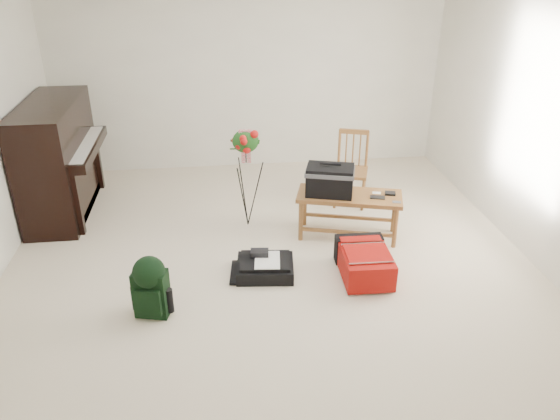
{
  "coord_description": "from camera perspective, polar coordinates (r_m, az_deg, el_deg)",
  "views": [
    {
      "loc": [
        -0.45,
        -4.26,
        2.81
      ],
      "look_at": [
        0.11,
        0.35,
        0.48
      ],
      "focal_mm": 35.0,
      "sensor_mm": 36.0,
      "label": 1
    }
  ],
  "objects": [
    {
      "name": "wall_right",
      "position": [
        5.42,
        26.67,
        7.07
      ],
      "size": [
        0.04,
        5.5,
        2.5
      ],
      "primitive_type": "cube",
      "color": "silver",
      "rests_on": "floor"
    },
    {
      "name": "red_suitcase",
      "position": [
        5.11,
        8.68,
        -5.12
      ],
      "size": [
        0.45,
        0.65,
        0.27
      ],
      "rotation": [
        0.0,
        0.0,
        -0.03
      ],
      "color": "red",
      "rests_on": "floor"
    },
    {
      "name": "bench",
      "position": [
        5.49,
        5.93,
        2.46
      ],
      "size": [
        1.13,
        0.69,
        0.81
      ],
      "rotation": [
        0.0,
        0.0,
        -0.28
      ],
      "color": "#9A6032",
      "rests_on": "floor"
    },
    {
      "name": "wall_back",
      "position": [
        7.2,
        -3.32,
        14.1
      ],
      "size": [
        5.0,
        0.04,
        2.5
      ],
      "primitive_type": "cube",
      "color": "silver",
      "rests_on": "floor"
    },
    {
      "name": "flower_stand",
      "position": [
        5.73,
        -3.5,
        3.28
      ],
      "size": [
        0.38,
        0.38,
        1.11
      ],
      "rotation": [
        0.0,
        0.0,
        -0.1
      ],
      "color": "black",
      "rests_on": "floor"
    },
    {
      "name": "floor",
      "position": [
        5.12,
        -0.77,
        -6.58
      ],
      "size": [
        5.0,
        5.5,
        0.01
      ],
      "primitive_type": "cube",
      "color": "beige",
      "rests_on": "ground"
    },
    {
      "name": "dining_chair",
      "position": [
        6.34,
        7.36,
        4.23
      ],
      "size": [
        0.47,
        0.47,
        0.85
      ],
      "rotation": [
        0.0,
        0.0,
        -0.31
      ],
      "color": "#9A6032",
      "rests_on": "floor"
    },
    {
      "name": "green_backpack",
      "position": [
        4.57,
        -13.4,
        -7.54
      ],
      "size": [
        0.3,
        0.28,
        0.54
      ],
      "rotation": [
        0.0,
        0.0,
        -0.25
      ],
      "color": "black",
      "rests_on": "floor"
    },
    {
      "name": "piano",
      "position": [
        6.5,
        -22.07,
        4.77
      ],
      "size": [
        0.71,
        1.5,
        1.25
      ],
      "color": "black",
      "rests_on": "floor"
    },
    {
      "name": "black_duffel",
      "position": [
        5.07,
        -1.57,
        -5.94
      ],
      "size": [
        0.56,
        0.47,
        0.22
      ],
      "rotation": [
        0.0,
        0.0,
        -0.11
      ],
      "color": "black",
      "rests_on": "floor"
    }
  ]
}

